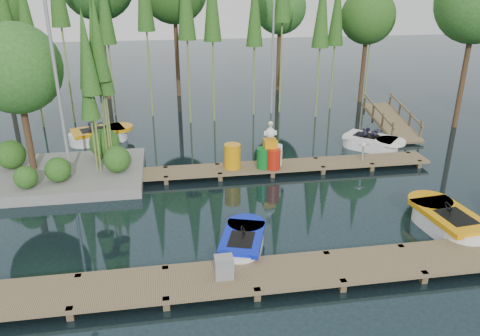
{
  "coord_description": "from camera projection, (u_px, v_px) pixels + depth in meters",
  "views": [
    {
      "loc": [
        -1.87,
        -14.12,
        7.2
      ],
      "look_at": [
        0.5,
        0.5,
        1.1
      ],
      "focal_mm": 35.0,
      "sensor_mm": 36.0,
      "label": 1
    }
  ],
  "objects": [
    {
      "name": "far_dock",
      "position": [
        244.0,
        169.0,
        18.25
      ],
      "size": [
        15.0,
        1.2,
        0.5
      ],
      "color": "brown",
      "rests_on": "ground"
    },
    {
      "name": "drum_cluster",
      "position": [
        271.0,
        154.0,
        18.03
      ],
      "size": [
        1.06,
        0.97,
        1.83
      ],
      "color": "#0B681F",
      "rests_on": "far_dock"
    },
    {
      "name": "utility_cabinet",
      "position": [
        224.0,
        267.0,
        11.48
      ],
      "size": [
        0.45,
        0.38,
        0.55
      ],
      "primitive_type": "cube",
      "color": "gray",
      "rests_on": "near_dock"
    },
    {
      "name": "boat_white_far",
      "position": [
        371.0,
        143.0,
        20.9
      ],
      "size": [
        2.89,
        2.83,
        1.32
      ],
      "rotation": [
        0.0,
        0.0,
        -0.06
      ],
      "color": "white",
      "rests_on": "ground"
    },
    {
      "name": "tree_screen",
      "position": [
        156.0,
        0.0,
        22.95
      ],
      "size": [
        34.42,
        18.53,
        10.31
      ],
      "color": "#432E1C",
      "rests_on": "ground"
    },
    {
      "name": "ground_plane",
      "position": [
        228.0,
        204.0,
        15.91
      ],
      "size": [
        90.0,
        90.0,
        0.0
      ],
      "primitive_type": "plane",
      "color": "#1C2E34"
    },
    {
      "name": "near_dock",
      "position": [
        252.0,
        276.0,
        11.71
      ],
      "size": [
        18.0,
        1.5,
        0.5
      ],
      "color": "brown",
      "rests_on": "ground"
    },
    {
      "name": "seagull_post",
      "position": [
        363.0,
        148.0,
        18.75
      ],
      "size": [
        0.46,
        0.25,
        0.73
      ],
      "color": "gray",
      "rests_on": "far_dock"
    },
    {
      "name": "yellow_barrel",
      "position": [
        232.0,
        156.0,
        17.97
      ],
      "size": [
        0.64,
        0.64,
        0.96
      ],
      "primitive_type": "cylinder",
      "color": "orange",
      "rests_on": "far_dock"
    },
    {
      "name": "lamp_rear",
      "position": [
        273.0,
        35.0,
        24.92
      ],
      "size": [
        0.3,
        0.3,
        7.25
      ],
      "color": "gray",
      "rests_on": "ground"
    },
    {
      "name": "boat_yellow_near",
      "position": [
        448.0,
        222.0,
        14.14
      ],
      "size": [
        1.65,
        3.14,
        1.02
      ],
      "rotation": [
        0.0,
        0.0,
        0.19
      ],
      "color": "white",
      "rests_on": "ground"
    },
    {
      "name": "boat_blue",
      "position": [
        243.0,
        243.0,
        13.13
      ],
      "size": [
        1.78,
        2.65,
        0.82
      ],
      "rotation": [
        0.0,
        0.0,
        -0.31
      ],
      "color": "white",
      "rests_on": "ground"
    },
    {
      "name": "lamp_island",
      "position": [
        55.0,
        70.0,
        15.75
      ],
      "size": [
        0.3,
        0.3,
        7.25
      ],
      "color": "gray",
      "rests_on": "ground"
    },
    {
      "name": "boat_yellow_far",
      "position": [
        99.0,
        135.0,
        21.8
      ],
      "size": [
        3.24,
        2.23,
        1.48
      ],
      "rotation": [
        0.0,
        0.0,
        -0.02
      ],
      "color": "white",
      "rests_on": "ground"
    },
    {
      "name": "ramp",
      "position": [
        391.0,
        121.0,
        22.96
      ],
      "size": [
        1.5,
        3.94,
        1.49
      ],
      "color": "brown",
      "rests_on": "ground"
    },
    {
      "name": "island",
      "position": [
        41.0,
        97.0,
        16.77
      ],
      "size": [
        6.2,
        4.2,
        6.75
      ],
      "color": "slate",
      "rests_on": "ground"
    }
  ]
}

